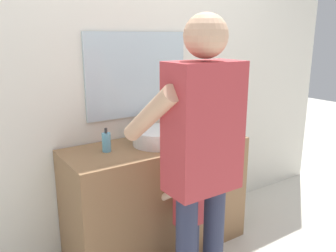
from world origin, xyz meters
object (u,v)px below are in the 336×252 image
(soap_bottle, at_px, (106,142))
(toothbrush_cup, at_px, (188,129))
(child_toddler, at_px, (189,207))
(adult_parent, at_px, (201,146))

(soap_bottle, bearing_deg, toothbrush_cup, 1.26)
(toothbrush_cup, bearing_deg, soap_bottle, -178.74)
(soap_bottle, distance_m, child_toddler, 0.71)
(toothbrush_cup, xyz_separation_m, child_toddler, (-0.33, -0.45, -0.39))
(child_toddler, distance_m, adult_parent, 0.61)
(toothbrush_cup, distance_m, child_toddler, 0.68)
(toothbrush_cup, distance_m, adult_parent, 0.89)
(toothbrush_cup, height_order, adult_parent, adult_parent)
(soap_bottle, bearing_deg, adult_parent, -71.92)
(toothbrush_cup, xyz_separation_m, soap_bottle, (-0.71, -0.02, 0.02))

